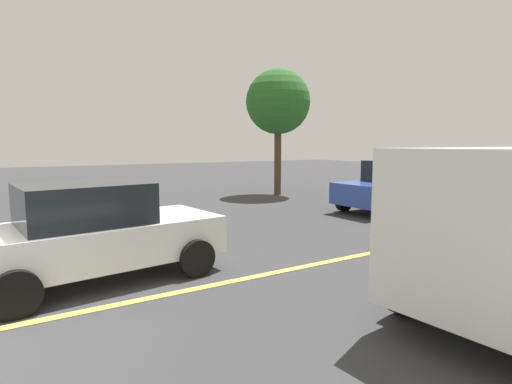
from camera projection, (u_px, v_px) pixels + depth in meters
lane_marking_centre at (198, 288)px, 6.28m from camera, size 28.00×0.16×0.01m
car_white_behind_van at (95, 232)px, 6.62m from camera, size 4.09×2.32×1.63m
car_blue_far_lane at (396, 186)px, 13.59m from camera, size 4.34×2.06×1.70m
tree_left_verge at (278, 103)px, 17.58m from camera, size 2.82×2.82×5.50m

